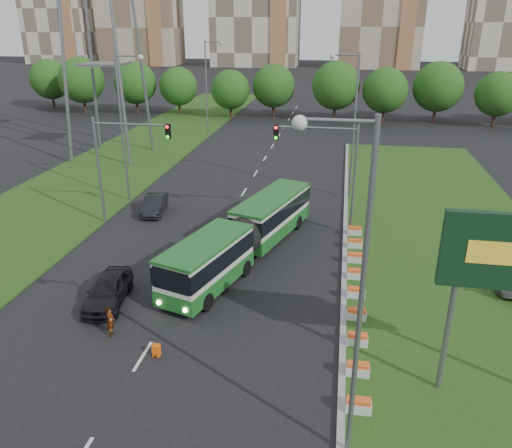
% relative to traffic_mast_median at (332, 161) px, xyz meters
% --- Properties ---
extents(ground, '(360.00, 360.00, 0.00)m').
position_rel_traffic_mast_median_xyz_m(ground, '(-4.78, -10.00, -5.35)').
color(ground, black).
rests_on(ground, ground).
extents(grass_median, '(14.00, 60.00, 0.15)m').
position_rel_traffic_mast_median_xyz_m(grass_median, '(8.22, -2.00, -5.27)').
color(grass_median, '#224714').
rests_on(grass_median, ground).
extents(median_kerb, '(0.30, 60.00, 0.18)m').
position_rel_traffic_mast_median_xyz_m(median_kerb, '(1.27, -2.00, -5.26)').
color(median_kerb, gray).
rests_on(median_kerb, ground).
extents(left_verge, '(12.00, 110.00, 0.10)m').
position_rel_traffic_mast_median_xyz_m(left_verge, '(-22.78, 15.00, -5.30)').
color(left_verge, '#224714').
rests_on(left_verge, ground).
extents(lane_markings, '(0.20, 100.00, 0.01)m').
position_rel_traffic_mast_median_xyz_m(lane_markings, '(-7.78, 10.00, -5.35)').
color(lane_markings, silver).
rests_on(lane_markings, ground).
extents(flower_planters, '(1.10, 18.10, 0.60)m').
position_rel_traffic_mast_median_xyz_m(flower_planters, '(1.92, -9.20, -4.90)').
color(flower_planters, silver).
rests_on(flower_planters, grass_median).
extents(traffic_mast_median, '(5.76, 0.32, 8.00)m').
position_rel_traffic_mast_median_xyz_m(traffic_mast_median, '(0.00, 0.00, 0.00)').
color(traffic_mast_median, slate).
rests_on(traffic_mast_median, ground).
extents(traffic_mast_left, '(5.76, 0.32, 8.00)m').
position_rel_traffic_mast_median_xyz_m(traffic_mast_left, '(-15.16, -1.00, 0.00)').
color(traffic_mast_left, slate).
rests_on(traffic_mast_left, ground).
extents(street_lamps, '(36.00, 60.00, 12.00)m').
position_rel_traffic_mast_median_xyz_m(street_lamps, '(-7.78, 0.00, 0.65)').
color(street_lamps, slate).
rests_on(street_lamps, ground).
extents(tree_line, '(120.00, 8.00, 9.00)m').
position_rel_traffic_mast_median_xyz_m(tree_line, '(5.22, 45.00, -0.85)').
color(tree_line, '#1F4B14').
rests_on(tree_line, ground).
extents(midrise_west, '(22.00, 14.00, 36.00)m').
position_rel_traffic_mast_median_xyz_m(midrise_west, '(-99.78, 140.00, 12.65)').
color(midrise_west, beige).
rests_on(midrise_west, ground).
extents(articulated_bus, '(2.50, 16.01, 2.64)m').
position_rel_traffic_mast_median_xyz_m(articulated_bus, '(-5.28, -5.05, -3.74)').
color(articulated_bus, beige).
rests_on(articulated_bus, ground).
extents(car_left_near, '(2.51, 4.84, 1.57)m').
position_rel_traffic_mast_median_xyz_m(car_left_near, '(-11.35, -11.86, -4.56)').
color(car_left_near, black).
rests_on(car_left_near, ground).
extents(car_left_far, '(2.12, 4.41, 1.39)m').
position_rel_traffic_mast_median_xyz_m(car_left_far, '(-13.82, 1.74, -4.65)').
color(car_left_far, black).
rests_on(car_left_far, ground).
extents(car_median, '(2.04, 4.65, 1.33)m').
position_rel_traffic_mast_median_xyz_m(car_median, '(10.51, -6.15, -4.54)').
color(car_median, gray).
rests_on(car_median, grass_median).
extents(pedestrian, '(0.51, 0.65, 1.58)m').
position_rel_traffic_mast_median_xyz_m(pedestrian, '(-9.89, -14.67, -4.56)').
color(pedestrian, gray).
rests_on(pedestrian, ground).
extents(shopping_trolley, '(0.34, 0.36, 0.58)m').
position_rel_traffic_mast_median_xyz_m(shopping_trolley, '(-7.16, -15.84, -5.06)').
color(shopping_trolley, '#F7590D').
rests_on(shopping_trolley, ground).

